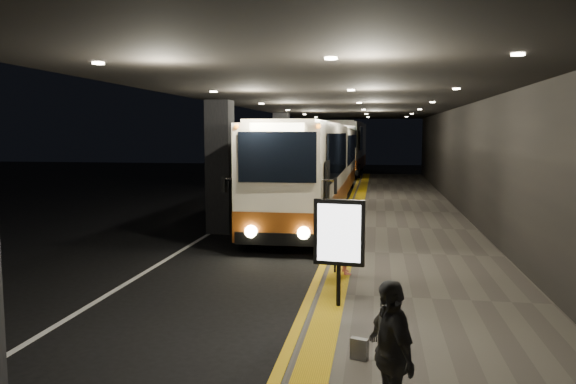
% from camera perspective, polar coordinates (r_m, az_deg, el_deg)
% --- Properties ---
extents(ground, '(90.00, 90.00, 0.00)m').
position_cam_1_polar(ground, '(14.87, -5.49, -6.95)').
color(ground, black).
extents(lane_line_white, '(0.12, 50.00, 0.01)m').
position_cam_1_polar(lane_line_white, '(20.07, -6.88, -3.56)').
color(lane_line_white, silver).
rests_on(lane_line_white, ground).
extents(kerb_stripe_yellow, '(0.18, 50.00, 0.01)m').
position_cam_1_polar(kerb_stripe_yellow, '(19.36, 5.05, -3.89)').
color(kerb_stripe_yellow, gold).
rests_on(kerb_stripe_yellow, ground).
extents(sidewalk, '(4.50, 50.00, 0.15)m').
position_cam_1_polar(sidewalk, '(19.33, 12.18, -3.81)').
color(sidewalk, '#514C44').
rests_on(sidewalk, ground).
extents(tactile_strip, '(0.50, 50.00, 0.01)m').
position_cam_1_polar(tactile_strip, '(19.30, 6.53, -3.48)').
color(tactile_strip, gold).
rests_on(tactile_strip, sidewalk).
extents(terminal_wall, '(0.10, 50.00, 6.00)m').
position_cam_1_polar(terminal_wall, '(19.31, 19.08, 4.71)').
color(terminal_wall, black).
rests_on(terminal_wall, ground).
extents(support_columns, '(0.80, 24.80, 4.40)m').
position_cam_1_polar(support_columns, '(18.78, -6.92, 2.53)').
color(support_columns, black).
rests_on(support_columns, ground).
extents(canopy, '(9.00, 50.00, 0.40)m').
position_cam_1_polar(canopy, '(19.10, 5.63, 9.81)').
color(canopy, black).
rests_on(canopy, support_columns).
extents(coach_main, '(2.49, 11.60, 3.60)m').
position_cam_1_polar(coach_main, '(20.38, 1.72, 1.51)').
color(coach_main, beige).
rests_on(coach_main, ground).
extents(coach_second, '(2.34, 11.08, 3.48)m').
position_cam_1_polar(coach_second, '(30.19, 4.19, 2.87)').
color(coach_second, beige).
rests_on(coach_second, ground).
extents(coach_third, '(3.09, 13.08, 4.09)m').
position_cam_1_polar(coach_third, '(45.44, 5.79, 4.29)').
color(coach_third, beige).
rests_on(coach_third, ground).
extents(passenger_boarding, '(0.50, 0.63, 1.52)m').
position_cam_1_polar(passenger_boarding, '(12.80, 5.93, -4.93)').
color(passenger_boarding, '#C95E5F').
rests_on(passenger_boarding, sidewalk).
extents(passenger_waiting_grey, '(0.84, 1.08, 1.64)m').
position_cam_1_polar(passenger_waiting_grey, '(6.37, 10.32, -15.88)').
color(passenger_waiting_grey, '#56575C').
rests_on(passenger_waiting_grey, sidewalk).
extents(bag_polka, '(0.27, 0.18, 0.30)m').
position_cam_1_polar(bag_polka, '(8.29, 7.26, -15.52)').
color(bag_polka, black).
rests_on(bag_polka, sidewalk).
extents(info_sign, '(0.94, 0.24, 1.99)m').
position_cam_1_polar(info_sign, '(10.29, 5.20, -4.32)').
color(info_sign, black).
rests_on(info_sign, sidewalk).
extents(stanchion_post, '(0.05, 0.05, 1.09)m').
position_cam_1_polar(stanchion_post, '(12.88, 4.81, -5.82)').
color(stanchion_post, black).
rests_on(stanchion_post, sidewalk).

